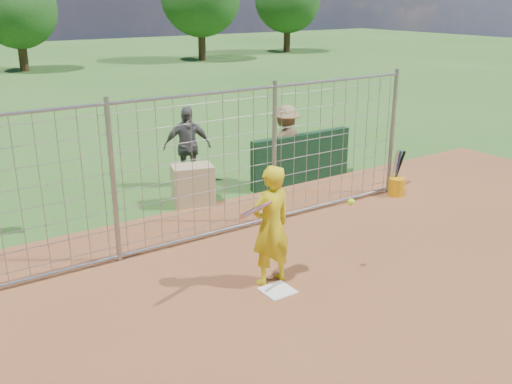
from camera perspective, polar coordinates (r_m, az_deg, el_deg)
ground at (r=8.38m, az=1.36°, el=-9.33°), size 100.00×100.00×0.00m
home_plate at (r=8.23m, az=2.18°, el=-9.82°), size 0.43×0.43×0.02m
dugout_wall at (r=12.76m, az=4.56°, el=3.38°), size 2.60×0.20×1.10m
batter at (r=8.09m, az=1.50°, el=-3.40°), size 0.67×0.45×1.78m
bystander_b at (r=12.47m, az=-6.90°, el=4.52°), size 1.12×0.72×1.77m
bystander_c at (r=12.64m, az=2.96°, el=4.77°), size 1.14×0.68×1.74m
equipment_bin at (r=11.46m, az=-6.34°, el=0.72°), size 0.92×0.75×0.80m
equipment_in_play at (r=7.79m, az=2.76°, el=-1.39°), size 1.86×0.52×0.21m
bucket_with_bats at (r=12.29m, az=13.86°, el=0.77°), size 0.34×0.36×0.97m
backstop_fence at (r=9.47m, az=-5.56°, el=2.26°), size 9.08×0.08×2.60m
tree_line at (r=34.93m, az=-22.71°, el=17.20°), size 44.66×6.72×6.48m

